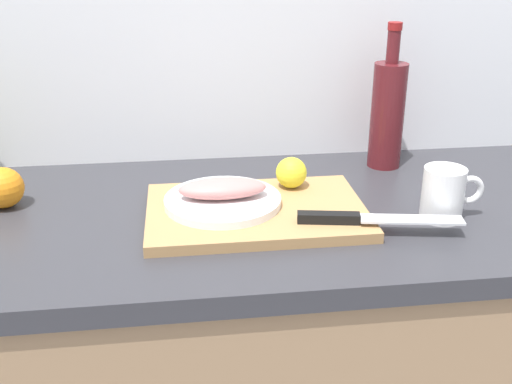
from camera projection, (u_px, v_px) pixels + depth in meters
The scene contains 9 objects.
back_wall at pixel (293, 3), 1.34m from camera, with size 3.20×0.05×2.50m, color white.
cutting_board at pixel (256, 212), 1.13m from camera, with size 0.41×0.27×0.02m, color tan.
white_plate at pixel (223, 201), 1.14m from camera, with size 0.22×0.22×0.01m, color white.
fish_fillet at pixel (222, 188), 1.13m from camera, with size 0.16×0.07×0.04m, color tan.
chef_knife at pixel (359, 218), 1.06m from camera, with size 0.29×0.08×0.02m.
lemon_0 at pixel (291, 173), 1.21m from camera, with size 0.06×0.06×0.06m, color yellow.
wine_bottle at pixel (388, 112), 1.34m from camera, with size 0.07×0.07×0.32m.
coffee_mug_0 at pixel (444, 194), 1.11m from camera, with size 0.12×0.08×0.10m.
orange_1 at pixel (3, 188), 1.16m from camera, with size 0.08×0.08×0.08m, color orange.
Camera 1 is at (-0.26, -1.05, 1.39)m, focal length 42.46 mm.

